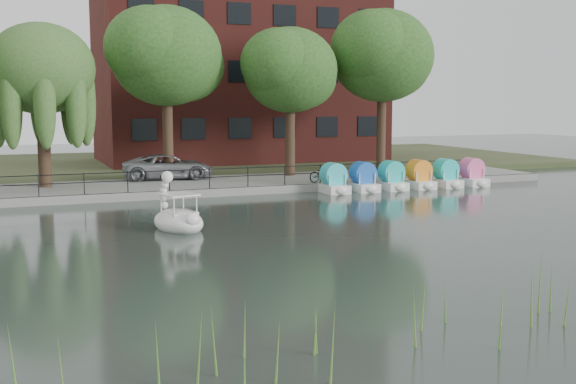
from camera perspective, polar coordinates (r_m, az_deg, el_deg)
ground_plane at (r=23.60m, az=2.47°, el=-4.34°), size 120.00×120.00×0.00m
promenade at (r=38.54m, az=-7.30°, el=0.46°), size 40.00×6.00×0.40m
kerb at (r=35.71m, az=-6.12°, el=-0.06°), size 40.00×0.25×0.40m
land_strip at (r=52.15m, az=-11.14°, el=2.14°), size 60.00×22.00×0.36m
railing at (r=35.80m, az=-6.23°, el=1.47°), size 32.00×0.05×1.00m
apartment_building at (r=53.83m, az=-3.87°, el=12.21°), size 20.00×10.07×18.00m
willow_mid at (r=38.16m, az=-18.96°, el=9.16°), size 5.32×5.32×8.15m
broadleaf_center at (r=40.05m, az=-9.60°, el=10.51°), size 6.00×6.00×9.25m
broadleaf_right at (r=41.60m, az=0.17°, el=9.56°), size 5.40×5.40×8.32m
broadleaf_far at (r=45.34m, az=7.47°, el=10.59°), size 6.30×6.30×9.71m
minivan at (r=40.27m, az=-9.43°, el=2.13°), size 3.30×5.97×1.58m
bicycle at (r=38.39m, az=2.82°, el=1.54°), size 0.80×1.78×1.00m
swan_boat at (r=26.91m, az=-8.71°, el=-1.97°), size 2.15×2.80×2.11m
pedal_boat_row at (r=39.11m, az=9.28°, el=1.12°), size 9.65×1.70×1.40m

